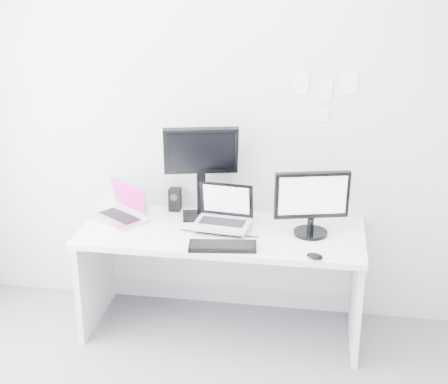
{
  "coord_description": "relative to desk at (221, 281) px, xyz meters",
  "views": [
    {
      "loc": [
        0.6,
        -2.46,
        2.41
      ],
      "look_at": [
        0.02,
        1.23,
        1.0
      ],
      "focal_mm": 51.93,
      "sensor_mm": 36.0,
      "label": 1
    }
  ],
  "objects": [
    {
      "name": "wall_note_2",
      "position": [
        0.75,
        0.34,
        1.26
      ],
      "size": [
        0.1,
        0.0,
        0.14
      ],
      "primitive_type": "cube",
      "color": "white",
      "rests_on": "back_wall"
    },
    {
      "name": "samsung_monitor",
      "position": [
        0.56,
        0.03,
        0.58
      ],
      "size": [
        0.5,
        0.32,
        0.43
      ],
      "primitive_type": "cube",
      "rotation": [
        0.0,
        0.0,
        0.25
      ],
      "color": "black",
      "rests_on": "desk"
    },
    {
      "name": "wall_note_0",
      "position": [
        0.45,
        0.34,
        1.26
      ],
      "size": [
        0.1,
        0.0,
        0.14
      ],
      "primitive_type": "cube",
      "color": "white",
      "rests_on": "back_wall"
    },
    {
      "name": "back_wall",
      "position": [
        0.0,
        0.35,
        0.99
      ],
      "size": [
        3.6,
        0.0,
        3.6
      ],
      "primitive_type": "plane",
      "rotation": [
        1.57,
        0.0,
        0.0
      ],
      "color": "silver",
      "rests_on": "ground"
    },
    {
      "name": "dell_laptop",
      "position": [
        0.0,
        0.01,
        0.51
      ],
      "size": [
        0.38,
        0.31,
        0.29
      ],
      "primitive_type": "cube",
      "rotation": [
        0.0,
        0.0,
        -0.11
      ],
      "color": "silver",
      "rests_on": "desk"
    },
    {
      "name": "wall_note_1",
      "position": [
        0.6,
        0.34,
        1.22
      ],
      "size": [
        0.09,
        0.0,
        0.13
      ],
      "primitive_type": "cube",
      "color": "white",
      "rests_on": "back_wall"
    },
    {
      "name": "desk",
      "position": [
        0.0,
        0.0,
        0.0
      ],
      "size": [
        1.8,
        0.7,
        0.73
      ],
      "primitive_type": "cube",
      "color": "white",
      "rests_on": "ground"
    },
    {
      "name": "rear_monitor",
      "position": [
        -0.16,
        0.19,
        0.69
      ],
      "size": [
        0.5,
        0.27,
        0.65
      ],
      "primitive_type": "cube",
      "rotation": [
        0.0,
        0.0,
        0.23
      ],
      "color": "black",
      "rests_on": "desk"
    },
    {
      "name": "mouse",
      "position": [
        0.6,
        -0.31,
        0.38
      ],
      "size": [
        0.11,
        0.09,
        0.03
      ],
      "primitive_type": "ellipsoid",
      "rotation": [
        0.0,
        0.0,
        -0.34
      ],
      "color": "black",
      "rests_on": "desk"
    },
    {
      "name": "speaker",
      "position": [
        -0.37,
        0.29,
        0.44
      ],
      "size": [
        0.1,
        0.1,
        0.16
      ],
      "primitive_type": "cube",
      "rotation": [
        0.0,
        0.0,
        -0.29
      ],
      "color": "black",
      "rests_on": "desk"
    },
    {
      "name": "macbook",
      "position": [
        -0.7,
        0.06,
        0.5
      ],
      "size": [
        0.45,
        0.43,
        0.27
      ],
      "primitive_type": "cube",
      "rotation": [
        0.0,
        0.0,
        -0.61
      ],
      "color": "silver",
      "rests_on": "desk"
    },
    {
      "name": "wall_note_3",
      "position": [
        0.58,
        0.34,
        1.05
      ],
      "size": [
        0.11,
        0.0,
        0.08
      ],
      "primitive_type": "cube",
      "color": "white",
      "rests_on": "back_wall"
    },
    {
      "name": "keyboard",
      "position": [
        0.05,
        -0.26,
        0.38
      ],
      "size": [
        0.42,
        0.19,
        0.03
      ],
      "primitive_type": "cube",
      "rotation": [
        0.0,
        0.0,
        0.13
      ],
      "color": "black",
      "rests_on": "desk"
    }
  ]
}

